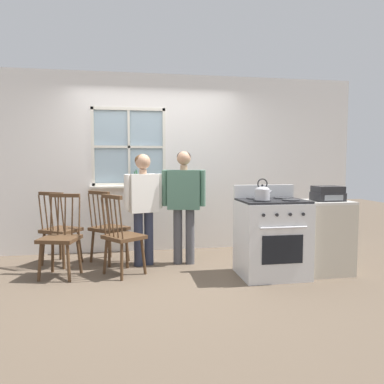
{
  "coord_description": "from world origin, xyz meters",
  "views": [
    {
      "loc": [
        -0.43,
        -4.38,
        1.38
      ],
      "look_at": [
        0.36,
        0.18,
        1.0
      ],
      "focal_mm": 35.0,
      "sensor_mm": 36.0,
      "label": 1
    }
  ],
  "objects_px": {
    "chair_near_wall": "(108,229)",
    "kettle": "(262,192)",
    "stereo": "(328,194)",
    "stove": "(272,237)",
    "chair_near_stove": "(123,237)",
    "side_counter": "(326,237)",
    "person_elderly_left": "(143,199)",
    "potted_plant": "(136,180)",
    "person_teen_center": "(184,197)",
    "chair_by_window": "(60,239)",
    "chair_center_cluster": "(60,231)"
  },
  "relations": [
    {
      "from": "person_teen_center",
      "to": "stove",
      "type": "relative_size",
      "value": 1.4
    },
    {
      "from": "chair_by_window",
      "to": "stereo",
      "type": "height_order",
      "value": "stereo"
    },
    {
      "from": "potted_plant",
      "to": "person_elderly_left",
      "type": "bearing_deg",
      "value": -84.08
    },
    {
      "from": "chair_near_wall",
      "to": "person_elderly_left",
      "type": "distance_m",
      "value": 0.68
    },
    {
      "from": "chair_near_stove",
      "to": "kettle",
      "type": "relative_size",
      "value": 4.0
    },
    {
      "from": "stove",
      "to": "kettle",
      "type": "xyz_separation_m",
      "value": [
        -0.17,
        -0.13,
        0.55
      ]
    },
    {
      "from": "stove",
      "to": "kettle",
      "type": "relative_size",
      "value": 4.39
    },
    {
      "from": "chair_near_stove",
      "to": "side_counter",
      "type": "height_order",
      "value": "chair_near_stove"
    },
    {
      "from": "stove",
      "to": "side_counter",
      "type": "distance_m",
      "value": 0.71
    },
    {
      "from": "chair_center_cluster",
      "to": "person_teen_center",
      "type": "relative_size",
      "value": 0.65
    },
    {
      "from": "chair_near_stove",
      "to": "potted_plant",
      "type": "bearing_deg",
      "value": -45.56
    },
    {
      "from": "chair_by_window",
      "to": "person_teen_center",
      "type": "xyz_separation_m",
      "value": [
        1.54,
        0.32,
        0.45
      ]
    },
    {
      "from": "chair_by_window",
      "to": "stereo",
      "type": "distance_m",
      "value": 3.27
    },
    {
      "from": "stereo",
      "to": "stove",
      "type": "bearing_deg",
      "value": 179.01
    },
    {
      "from": "potted_plant",
      "to": "side_counter",
      "type": "xyz_separation_m",
      "value": [
        2.28,
        -1.48,
        -0.65
      ]
    },
    {
      "from": "chair_near_wall",
      "to": "person_teen_center",
      "type": "bearing_deg",
      "value": -148.26
    },
    {
      "from": "chair_center_cluster",
      "to": "potted_plant",
      "type": "bearing_deg",
      "value": -119.1
    },
    {
      "from": "stove",
      "to": "chair_center_cluster",
      "type": "bearing_deg",
      "value": 160.03
    },
    {
      "from": "chair_near_wall",
      "to": "chair_center_cluster",
      "type": "height_order",
      "value": "same"
    },
    {
      "from": "person_teen_center",
      "to": "person_elderly_left",
      "type": "bearing_deg",
      "value": -169.51
    },
    {
      "from": "side_counter",
      "to": "stove",
      "type": "bearing_deg",
      "value": -179.31
    },
    {
      "from": "stove",
      "to": "stereo",
      "type": "xyz_separation_m",
      "value": [
        0.71,
        -0.01,
        0.51
      ]
    },
    {
      "from": "person_teen_center",
      "to": "chair_near_wall",
      "type": "bearing_deg",
      "value": 178.72
    },
    {
      "from": "person_teen_center",
      "to": "stove",
      "type": "bearing_deg",
      "value": -24.25
    },
    {
      "from": "chair_near_wall",
      "to": "stereo",
      "type": "relative_size",
      "value": 2.91
    },
    {
      "from": "chair_center_cluster",
      "to": "stereo",
      "type": "xyz_separation_m",
      "value": [
        3.3,
        -0.95,
        0.53
      ]
    },
    {
      "from": "kettle",
      "to": "stereo",
      "type": "height_order",
      "value": "kettle"
    },
    {
      "from": "chair_by_window",
      "to": "side_counter",
      "type": "bearing_deg",
      "value": 8.09
    },
    {
      "from": "chair_center_cluster",
      "to": "chair_near_wall",
      "type": "bearing_deg",
      "value": -145.69
    },
    {
      "from": "chair_near_wall",
      "to": "stereo",
      "type": "distance_m",
      "value": 2.9
    },
    {
      "from": "chair_near_wall",
      "to": "chair_near_stove",
      "type": "xyz_separation_m",
      "value": [
        0.2,
        -0.61,
        0.0
      ]
    },
    {
      "from": "stereo",
      "to": "potted_plant",
      "type": "bearing_deg",
      "value": 146.65
    },
    {
      "from": "person_teen_center",
      "to": "chair_center_cluster",
      "type": "bearing_deg",
      "value": -175.49
    },
    {
      "from": "chair_near_stove",
      "to": "stereo",
      "type": "relative_size",
      "value": 2.91
    },
    {
      "from": "person_teen_center",
      "to": "stereo",
      "type": "relative_size",
      "value": 4.45
    },
    {
      "from": "person_elderly_left",
      "to": "stove",
      "type": "relative_size",
      "value": 1.36
    },
    {
      "from": "person_teen_center",
      "to": "stove",
      "type": "height_order",
      "value": "person_teen_center"
    },
    {
      "from": "chair_near_wall",
      "to": "stove",
      "type": "bearing_deg",
      "value": -160.56
    },
    {
      "from": "person_elderly_left",
      "to": "person_teen_center",
      "type": "height_order",
      "value": "person_teen_center"
    },
    {
      "from": "person_teen_center",
      "to": "kettle",
      "type": "xyz_separation_m",
      "value": [
        0.78,
        -0.85,
        0.12
      ]
    },
    {
      "from": "stove",
      "to": "chair_near_wall",
      "type": "bearing_deg",
      "value": 153.98
    },
    {
      "from": "stereo",
      "to": "side_counter",
      "type": "bearing_deg",
      "value": 90.0
    },
    {
      "from": "chair_near_wall",
      "to": "kettle",
      "type": "height_order",
      "value": "kettle"
    },
    {
      "from": "kettle",
      "to": "stereo",
      "type": "xyz_separation_m",
      "value": [
        0.88,
        0.12,
        -0.04
      ]
    },
    {
      "from": "person_teen_center",
      "to": "potted_plant",
      "type": "xyz_separation_m",
      "value": [
        -0.62,
        0.78,
        0.19
      ]
    },
    {
      "from": "stove",
      "to": "stereo",
      "type": "relative_size",
      "value": 3.19
    },
    {
      "from": "chair_near_stove",
      "to": "stove",
      "type": "bearing_deg",
      "value": -137.37
    },
    {
      "from": "person_teen_center",
      "to": "side_counter",
      "type": "height_order",
      "value": "person_teen_center"
    },
    {
      "from": "chair_by_window",
      "to": "side_counter",
      "type": "distance_m",
      "value": 3.23
    },
    {
      "from": "person_teen_center",
      "to": "kettle",
      "type": "bearing_deg",
      "value": -34.73
    }
  ]
}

